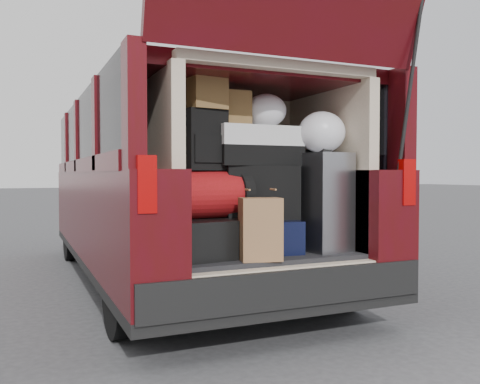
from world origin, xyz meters
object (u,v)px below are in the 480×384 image
object	(u,v)px
navy_hardshell	(263,235)
black_soft_case	(258,193)
red_duffel	(211,194)
twotone_duffel	(256,146)
kraft_bag	(260,229)
silver_roller	(318,202)
black_hardshell	(201,237)
backpack	(204,140)

from	to	relation	value
navy_hardshell	black_soft_case	xyz separation A→B (m)	(-0.02, 0.03, 0.29)
red_duffel	twotone_duffel	bearing A→B (deg)	4.19
kraft_bag	red_duffel	size ratio (longest dim) A/B	0.81
navy_hardshell	silver_roller	xyz separation A→B (m)	(0.38, -0.09, 0.22)
silver_roller	navy_hardshell	bearing A→B (deg)	160.77
kraft_bag	silver_roller	bearing A→B (deg)	34.77
navy_hardshell	kraft_bag	bearing A→B (deg)	-112.39
silver_roller	twotone_duffel	bearing A→B (deg)	156.42
black_hardshell	backpack	distance (m)	0.62
kraft_bag	black_hardshell	bearing A→B (deg)	140.18
red_duffel	backpack	world-z (taller)	backpack
black_hardshell	red_duffel	distance (m)	0.28
black_hardshell	silver_roller	size ratio (longest dim) A/B	0.90
navy_hardshell	backpack	distance (m)	0.76
twotone_duffel	red_duffel	bearing A→B (deg)	-172.06
black_hardshell	red_duffel	size ratio (longest dim) A/B	1.28
backpack	silver_roller	bearing A→B (deg)	-16.17
black_hardshell	kraft_bag	xyz separation A→B (m)	(0.26, -0.33, 0.07)
black_soft_case	navy_hardshell	bearing A→B (deg)	-42.17
black_hardshell	backpack	bearing A→B (deg)	-28.09
backpack	black_soft_case	bearing A→B (deg)	-6.11
silver_roller	twotone_duffel	world-z (taller)	twotone_duffel
black_hardshell	navy_hardshell	xyz separation A→B (m)	(0.44, -0.01, -0.01)
red_duffel	backpack	bearing A→B (deg)	155.98
black_soft_case	black_hardshell	bearing A→B (deg)	-171.17
silver_roller	kraft_bag	distance (m)	0.62
black_hardshell	red_duffel	world-z (taller)	red_duffel
black_hardshell	twotone_duffel	bearing A→B (deg)	-3.20
silver_roller	backpack	xyz separation A→B (m)	(-0.80, 0.09, 0.41)
backpack	navy_hardshell	bearing A→B (deg)	-9.81
black_hardshell	black_soft_case	distance (m)	0.50
kraft_bag	twotone_duffel	bearing A→B (deg)	80.57
kraft_bag	black_soft_case	xyz separation A→B (m)	(0.15, 0.35, 0.21)
black_hardshell	twotone_duffel	size ratio (longest dim) A/B	1.01
silver_roller	black_soft_case	bearing A→B (deg)	158.07
black_hardshell	backpack	world-z (taller)	backpack
black_hardshell	twotone_duffel	distance (m)	0.72
backpack	twotone_duffel	world-z (taller)	backpack
silver_roller	black_soft_case	size ratio (longest dim) A/B	1.33
silver_roller	red_duffel	bearing A→B (deg)	168.31
red_duffel	twotone_duffel	size ratio (longest dim) A/B	0.79
kraft_bag	twotone_duffel	world-z (taller)	twotone_duffel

